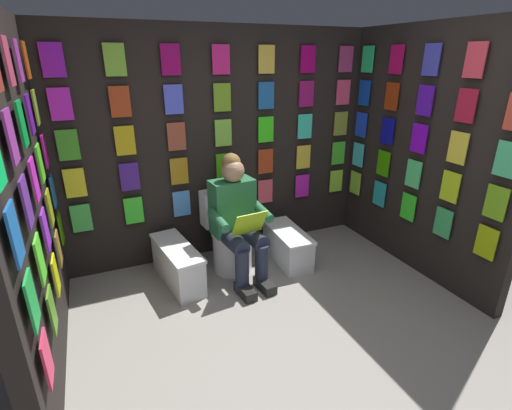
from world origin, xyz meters
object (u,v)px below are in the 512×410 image
(comic_longbox_near, at_px, (178,264))
(comic_longbox_far, at_px, (287,245))
(person_reading, at_px, (238,219))
(toilet, at_px, (229,236))

(comic_longbox_near, xyz_separation_m, comic_longbox_far, (-1.13, 0.04, -0.02))
(comic_longbox_near, height_order, comic_longbox_far, comic_longbox_near)
(person_reading, height_order, comic_longbox_far, person_reading)
(toilet, height_order, comic_longbox_far, toilet)
(comic_longbox_near, bearing_deg, toilet, -178.37)
(comic_longbox_near, bearing_deg, comic_longbox_far, 169.81)
(toilet, height_order, person_reading, person_reading)
(comic_longbox_near, relative_size, comic_longbox_far, 1.12)
(toilet, distance_m, comic_longbox_far, 0.63)
(toilet, height_order, comic_longbox_near, toilet)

